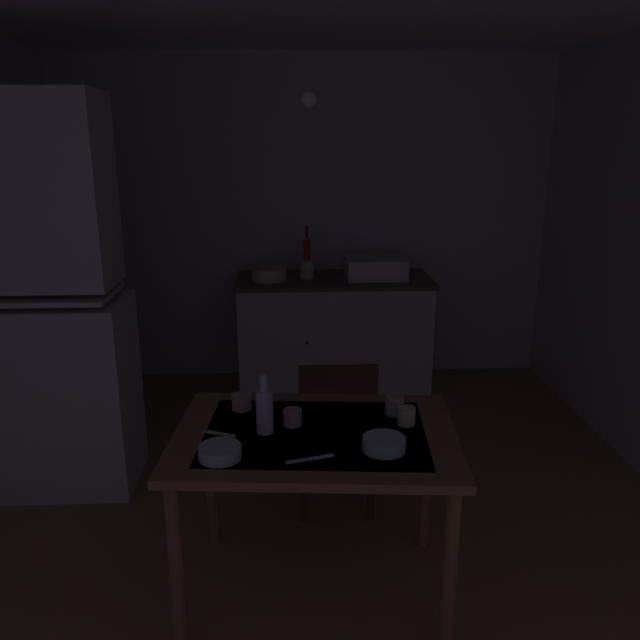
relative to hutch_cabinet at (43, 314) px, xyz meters
The scene contains 20 objects.
ground_plane 1.75m from the hutch_cabinet, ahead, with size 4.76×4.76×0.00m, color olive.
wall_back 2.25m from the hutch_cabinet, 50.28° to the left, with size 3.86×0.10×2.48m, color silver.
hutch_cabinet is the anchor object (origin of this frame).
counter_cabinet 2.19m from the hutch_cabinet, 39.67° to the left, with size 1.44×0.64×0.86m.
sink_basin 2.37m from the hutch_cabinet, 34.86° to the left, with size 0.44×0.34×0.15m.
hand_pump 2.00m from the hutch_cabinet, 44.36° to the left, with size 0.05×0.27×0.39m.
mixing_bowl_counter 1.74m from the hutch_cabinet, 48.62° to the left, with size 0.26×0.26×0.10m, color beige.
stoneware_crock 1.97m from the hutch_cabinet, 43.62° to the left, with size 0.11×0.11×0.14m, color beige.
dining_table 1.74m from the hutch_cabinet, 35.03° to the right, with size 1.18×0.87×0.75m.
chair_far_side 1.65m from the hutch_cabinet, 12.93° to the right, with size 0.41×0.41×0.84m.
serving_bowl_wide 2.02m from the hutch_cabinet, 34.60° to the right, with size 0.16×0.16×0.05m, color #ADD1C1.
soup_bowl_small 1.58m from the hutch_cabinet, 48.46° to the right, with size 0.16×0.16×0.05m, color #ADD1C1.
mug_tall 2.01m from the hutch_cabinet, 27.46° to the right, with size 0.07×0.07×0.07m, color beige.
teacup_cream 1.93m from the hutch_cabinet, 25.18° to the right, with size 0.08×0.08×0.08m, color tan.
teacup_mint 1.60m from the hutch_cabinet, 34.70° to the right, with size 0.08×0.08×0.07m, color tan.
mug_dark 1.33m from the hutch_cabinet, 34.15° to the right, with size 0.09×0.09×0.07m, color tan.
glass_bottle 1.54m from the hutch_cabinet, 38.96° to the right, with size 0.07×0.07×0.25m.
table_knife 1.84m from the hutch_cabinet, 41.26° to the right, with size 0.18×0.02×0.01m, color silver.
teaspoon_near_bowl 1.43m from the hutch_cabinet, 44.01° to the right, with size 0.15×0.02×0.01m, color beige.
pendant_bulb 1.77m from the hutch_cabinet, ahead, with size 0.08×0.08×0.08m, color #F9EFCC.
Camera 1 is at (-0.13, -3.16, 1.90)m, focal length 35.99 mm.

